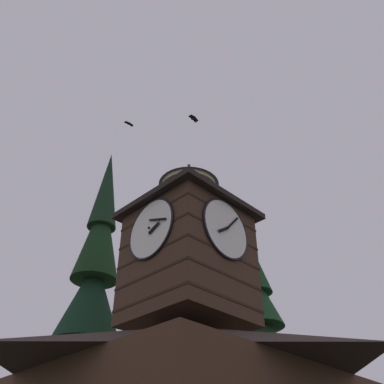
{
  "coord_description": "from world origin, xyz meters",
  "views": [
    {
      "loc": [
        10.8,
        8.71,
        2.1
      ],
      "look_at": [
        -0.38,
        -2.41,
        13.17
      ],
      "focal_mm": 40.01,
      "sensor_mm": 36.0,
      "label": 1
    }
  ],
  "objects_px": {
    "moon": "(98,378)",
    "flying_bird_high": "(129,124)",
    "flying_bird_low": "(193,118)",
    "pine_tree_behind": "(84,350)",
    "clock_tower": "(188,250)"
  },
  "relations": [
    {
      "from": "flying_bird_high",
      "to": "pine_tree_behind",
      "type": "bearing_deg",
      "value": -113.6
    },
    {
      "from": "clock_tower",
      "to": "flying_bird_high",
      "type": "relative_size",
      "value": 15.23
    },
    {
      "from": "flying_bird_low",
      "to": "pine_tree_behind",
      "type": "bearing_deg",
      "value": -96.08
    },
    {
      "from": "flying_bird_low",
      "to": "clock_tower",
      "type": "bearing_deg",
      "value": -126.64
    },
    {
      "from": "flying_bird_high",
      "to": "flying_bird_low",
      "type": "xyz_separation_m",
      "value": [
        -1.1,
        3.76,
        -1.46
      ]
    },
    {
      "from": "pine_tree_behind",
      "to": "flying_bird_low",
      "type": "distance_m",
      "value": 12.32
    },
    {
      "from": "pine_tree_behind",
      "to": "flying_bird_high",
      "type": "distance_m",
      "value": 11.62
    },
    {
      "from": "moon",
      "to": "flying_bird_high",
      "type": "xyz_separation_m",
      "value": [
        17.43,
        26.38,
        6.41
      ]
    },
    {
      "from": "clock_tower",
      "to": "flying_bird_high",
      "type": "distance_m",
      "value": 8.42
    },
    {
      "from": "clock_tower",
      "to": "moon",
      "type": "distance_m",
      "value": 32.87
    },
    {
      "from": "moon",
      "to": "flying_bird_low",
      "type": "xyz_separation_m",
      "value": [
        16.33,
        30.14,
        4.96
      ]
    },
    {
      "from": "moon",
      "to": "flying_bird_high",
      "type": "bearing_deg",
      "value": 56.55
    },
    {
      "from": "clock_tower",
      "to": "moon",
      "type": "height_order",
      "value": "clock_tower"
    },
    {
      "from": "clock_tower",
      "to": "flying_bird_low",
      "type": "distance_m",
      "value": 6.48
    },
    {
      "from": "clock_tower",
      "to": "flying_bird_high",
      "type": "xyz_separation_m",
      "value": [
        1.97,
        -2.59,
        7.77
      ]
    }
  ]
}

